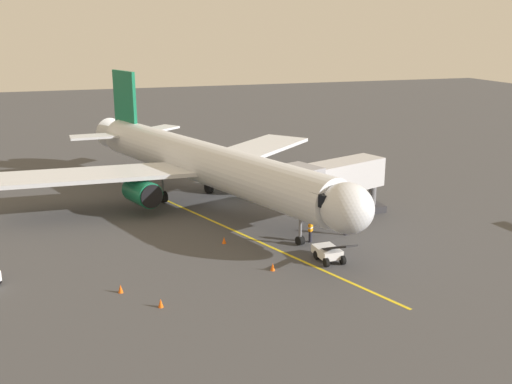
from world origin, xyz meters
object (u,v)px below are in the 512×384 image
at_px(safety_cone_nose_right, 224,240).
at_px(safety_cone_wing_port, 161,303).
at_px(safety_cone_wing_starboard, 120,289).
at_px(airplane, 201,163).
at_px(ground_crew_wing_walker, 345,225).
at_px(safety_cone_nose_left, 273,267).
at_px(ground_crew_marshaller, 310,231).
at_px(belt_loader_portside, 329,252).
at_px(jet_bridge, 328,180).

distance_m(safety_cone_nose_right, safety_cone_wing_port, 11.29).
bearing_deg(safety_cone_wing_starboard, airplane, -117.79).
relative_size(airplane, ground_crew_wing_walker, 22.76).
bearing_deg(safety_cone_nose_left, ground_crew_marshaller, -136.35).
bearing_deg(safety_cone_nose_right, safety_cone_wing_starboard, 37.65).
relative_size(ground_crew_marshaller, safety_cone_wing_port, 3.11).
relative_size(belt_loader_portside, safety_cone_nose_right, 8.42).
bearing_deg(jet_bridge, ground_crew_marshaller, 50.60).
distance_m(safety_cone_nose_right, safety_cone_wing_starboard, 10.70).
xyz_separation_m(safety_cone_nose_right, safety_cone_wing_port, (6.37, 9.32, 0.00)).
height_order(ground_crew_marshaller, ground_crew_wing_walker, same).
xyz_separation_m(jet_bridge, belt_loader_portside, (3.42, 7.91, -3.05)).
relative_size(ground_crew_wing_walker, safety_cone_nose_right, 3.11).
height_order(safety_cone_nose_right, safety_cone_wing_port, same).
xyz_separation_m(belt_loader_portside, safety_cone_wing_starboard, (14.70, 0.77, -0.44)).
bearing_deg(airplane, ground_crew_marshaller, 114.66).
height_order(jet_bridge, safety_cone_nose_left, jet_bridge).
height_order(ground_crew_wing_walker, safety_cone_nose_left, ground_crew_wing_walker).
xyz_separation_m(airplane, ground_crew_marshaller, (-5.77, 12.58, -3.12)).
relative_size(jet_bridge, safety_cone_wing_port, 20.56).
bearing_deg(jet_bridge, ground_crew_wing_walker, 92.09).
distance_m(ground_crew_marshaller, ground_crew_wing_walker, 3.35).
height_order(safety_cone_nose_left, safety_cone_nose_right, same).
bearing_deg(safety_cone_wing_port, ground_crew_marshaller, -149.37).
distance_m(airplane, ground_crew_marshaller, 14.19).
xyz_separation_m(ground_crew_marshaller, belt_loader_portside, (0.24, 4.05, -0.17)).
relative_size(safety_cone_nose_right, safety_cone_wing_starboard, 1.00).
height_order(safety_cone_nose_right, safety_cone_wing_starboard, same).
distance_m(ground_crew_wing_walker, safety_cone_wing_port, 18.13).
relative_size(belt_loader_portside, safety_cone_wing_port, 8.42).
height_order(jet_bridge, safety_cone_nose_right, jet_bridge).
distance_m(airplane, safety_cone_nose_left, 17.45).
bearing_deg(safety_cone_nose_right, jet_bridge, -167.44).
relative_size(ground_crew_wing_walker, safety_cone_nose_left, 3.11).
bearing_deg(safety_cone_nose_left, jet_bridge, -133.30).
height_order(belt_loader_portside, safety_cone_wing_port, belt_loader_portside).
relative_size(airplane, belt_loader_portside, 8.40).
bearing_deg(belt_loader_portside, ground_crew_marshaller, -93.46).
height_order(airplane, ground_crew_marshaller, airplane).
distance_m(jet_bridge, safety_cone_wing_starboard, 20.40).
bearing_deg(ground_crew_wing_walker, airplane, -52.82).
distance_m(belt_loader_portside, safety_cone_nose_left, 4.43).
relative_size(ground_crew_wing_walker, safety_cone_wing_starboard, 3.11).
bearing_deg(safety_cone_nose_right, safety_cone_wing_port, 55.66).
relative_size(safety_cone_nose_left, safety_cone_nose_right, 1.00).
xyz_separation_m(jet_bridge, safety_cone_nose_left, (7.81, 8.29, -3.49)).
distance_m(safety_cone_nose_left, safety_cone_nose_right, 6.41).
distance_m(jet_bridge, safety_cone_wing_port, 20.01).
bearing_deg(safety_cone_nose_left, safety_cone_wing_port, 21.19).
relative_size(airplane, safety_cone_nose_left, 70.76).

